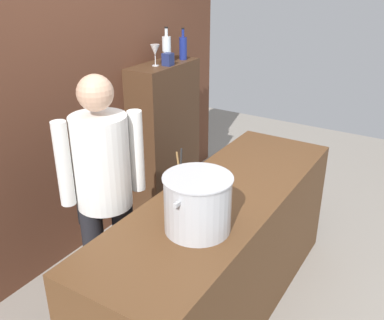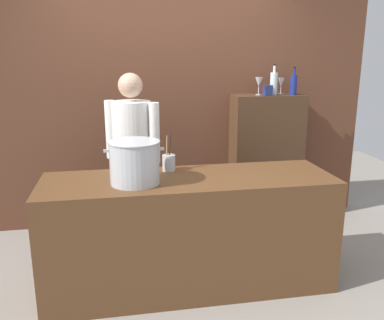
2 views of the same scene
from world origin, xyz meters
name	(u,v)px [view 2 (image 2 of 2)]	position (x,y,z in m)	size (l,w,h in m)	color
ground_plane	(189,283)	(0.00, 0.00, 0.00)	(8.00, 8.00, 0.00)	gray
brick_back_panel	(166,84)	(0.00, 1.40, 1.50)	(4.40, 0.10, 3.00)	brown
prep_counter	(189,232)	(0.00, 0.00, 0.45)	(2.23, 0.70, 0.90)	brown
bar_cabinet	(266,159)	(1.06, 1.19, 0.70)	(0.76, 0.32, 1.39)	#472D1C
chef	(133,153)	(-0.39, 0.62, 0.96)	(0.46, 0.41, 1.66)	black
stockpot_large	(135,162)	(-0.41, -0.06, 1.06)	(0.43, 0.37, 0.31)	#B7BABF
utensil_crock	(169,162)	(-0.13, 0.22, 0.97)	(0.10, 0.10, 0.30)	#B7BABF
wine_bottle_clear	(274,83)	(1.10, 1.17, 1.52)	(0.08, 0.08, 0.31)	silver
wine_bottle_cobalt	(294,84)	(1.31, 1.13, 1.50)	(0.07, 0.07, 0.29)	navy
wine_glass_short	(259,82)	(0.95, 1.19, 1.53)	(0.08, 0.08, 0.18)	silver
wine_glass_wide	(281,83)	(1.22, 1.24, 1.51)	(0.07, 0.07, 0.17)	silver
spice_tin_navy	(268,90)	(1.01, 1.10, 1.45)	(0.08, 0.08, 0.11)	navy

